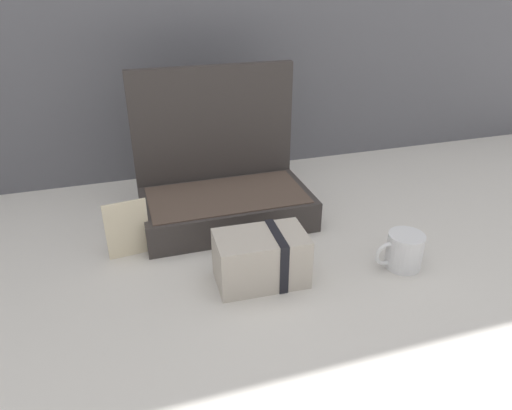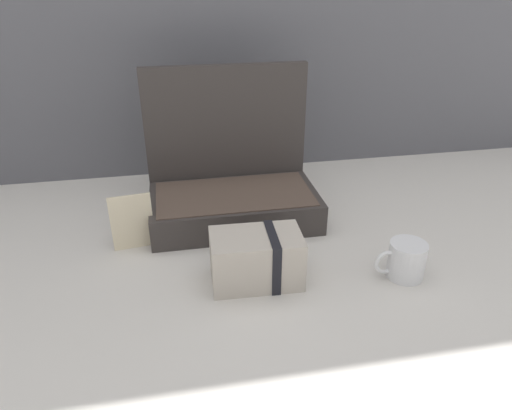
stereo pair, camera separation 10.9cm
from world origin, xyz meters
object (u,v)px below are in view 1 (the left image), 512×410
open_suitcase (223,186)px  cream_toiletry_bag (262,258)px  coffee_mug (404,251)px  info_card_left (127,229)px

open_suitcase → cream_toiletry_bag: open_suitcase is taller
open_suitcase → cream_toiletry_bag: (0.01, -0.32, -0.03)m
coffee_mug → info_card_left: (-0.62, 0.24, 0.03)m
info_card_left → cream_toiletry_bag: bearing=-41.6°
open_suitcase → coffee_mug: size_ratio=3.80×
cream_toiletry_bag → info_card_left: 0.34m
open_suitcase → info_card_left: (-0.27, -0.13, -0.02)m
coffee_mug → open_suitcase: bearing=133.3°
cream_toiletry_bag → coffee_mug: (0.34, -0.05, -0.02)m
open_suitcase → coffee_mug: open_suitcase is taller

